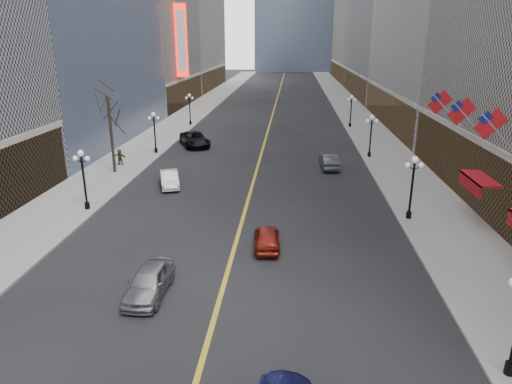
% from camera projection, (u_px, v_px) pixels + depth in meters
% --- Properties ---
extents(sidewalk_east, '(6.00, 230.00, 0.15)m').
position_uv_depth(sidewalk_east, '(361.00, 123.00, 70.12)').
color(sidewalk_east, gray).
rests_on(sidewalk_east, ground).
extents(sidewalk_west, '(6.00, 230.00, 0.15)m').
position_uv_depth(sidewalk_west, '(182.00, 120.00, 72.22)').
color(sidewalk_west, gray).
rests_on(sidewalk_west, ground).
extents(lane_line, '(0.25, 200.00, 0.02)m').
position_uv_depth(lane_line, '(273.00, 112.00, 80.64)').
color(lane_line, gold).
rests_on(lane_line, ground).
extents(streetlamp_east_1, '(1.26, 0.44, 4.52)m').
position_uv_depth(streetlamp_east_1, '(413.00, 181.00, 31.58)').
color(streetlamp_east_1, black).
rests_on(streetlamp_east_1, sidewalk_east).
extents(streetlamp_east_2, '(1.26, 0.44, 4.52)m').
position_uv_depth(streetlamp_east_2, '(371.00, 132.00, 48.60)').
color(streetlamp_east_2, black).
rests_on(streetlamp_east_2, sidewalk_east).
extents(streetlamp_east_3, '(1.26, 0.44, 4.52)m').
position_uv_depth(streetlamp_east_3, '(351.00, 108.00, 65.61)').
color(streetlamp_east_3, black).
rests_on(streetlamp_east_3, sidewalk_east).
extents(streetlamp_west_1, '(1.26, 0.44, 4.52)m').
position_uv_depth(streetlamp_west_1, '(83.00, 174.00, 33.35)').
color(streetlamp_west_1, black).
rests_on(streetlamp_west_1, sidewalk_west).
extents(streetlamp_west_2, '(1.26, 0.44, 4.52)m').
position_uv_depth(streetlamp_west_2, '(154.00, 128.00, 50.36)').
color(streetlamp_west_2, black).
rests_on(streetlamp_west_2, sidewalk_west).
extents(streetlamp_west_3, '(1.26, 0.44, 4.52)m').
position_uv_depth(streetlamp_west_3, '(190.00, 106.00, 67.38)').
color(streetlamp_west_3, black).
rests_on(streetlamp_west_3, sidewalk_west).
extents(flag_3, '(2.87, 0.12, 2.87)m').
position_uv_depth(flag_3, '(493.00, 127.00, 27.09)').
color(flag_3, '#B2B2B7').
rests_on(flag_3, ground).
extents(flag_4, '(2.87, 0.12, 2.87)m').
position_uv_depth(flag_4, '(464.00, 114.00, 31.82)').
color(flag_4, '#B2B2B7').
rests_on(flag_4, ground).
extents(flag_5, '(2.87, 0.12, 2.87)m').
position_uv_depth(flag_5, '(442.00, 104.00, 36.54)').
color(flag_5, '#B2B2B7').
rests_on(flag_5, ground).
extents(awning_c, '(1.40, 4.00, 0.93)m').
position_uv_depth(awning_c, '(477.00, 180.00, 31.20)').
color(awning_c, maroon).
rests_on(awning_c, ground).
extents(theatre_marquee, '(2.00, 0.55, 12.00)m').
position_uv_depth(theatre_marquee, '(181.00, 41.00, 78.02)').
color(theatre_marquee, red).
rests_on(theatre_marquee, ground).
extents(tree_west_far, '(3.60, 3.60, 7.92)m').
position_uv_depth(tree_west_far, '(109.00, 108.00, 41.87)').
color(tree_west_far, '#2D231C').
rests_on(tree_west_far, sidewalk_west).
extents(car_nb_near, '(1.85, 4.43, 1.50)m').
position_uv_depth(car_nb_near, '(149.00, 281.00, 22.76)').
color(car_nb_near, gray).
rests_on(car_nb_near, ground).
extents(car_nb_mid, '(2.72, 4.47, 1.39)m').
position_uv_depth(car_nb_mid, '(170.00, 179.00, 39.67)').
color(car_nb_mid, silver).
rests_on(car_nb_mid, ground).
extents(car_nb_far, '(5.06, 6.75, 1.70)m').
position_uv_depth(car_nb_far, '(195.00, 139.00, 54.79)').
color(car_nb_far, black).
rests_on(car_nb_far, ground).
extents(car_sb_mid, '(1.82, 3.97, 1.32)m').
position_uv_depth(car_sb_mid, '(267.00, 238.00, 28.00)').
color(car_sb_mid, maroon).
rests_on(car_sb_mid, ground).
extents(car_sb_far, '(1.83, 4.50, 1.45)m').
position_uv_depth(car_sb_far, '(329.00, 161.00, 45.37)').
color(car_sb_far, '#424748').
rests_on(car_sb_far, ground).
extents(ped_west_far, '(1.56, 0.70, 1.62)m').
position_uv_depth(ped_west_far, '(120.00, 157.00, 46.03)').
color(ped_west_far, '#342C1D').
rests_on(ped_west_far, sidewalk_west).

